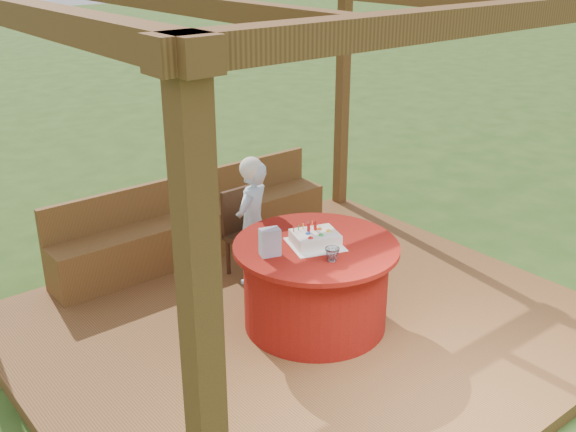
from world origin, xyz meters
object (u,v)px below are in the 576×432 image
object	(u,v)px
birthday_cake	(315,239)
drinking_glass	(332,254)
chair	(245,229)
elderly_woman	(252,220)
table	(316,284)
gift_bag	(270,242)
bench	(196,229)

from	to	relation	value
birthday_cake	drinking_glass	size ratio (longest dim) A/B	4.55
chair	elderly_woman	xyz separation A→B (m)	(-0.05, -0.18, 0.17)
table	gift_bag	distance (m)	0.62
table	chair	xyz separation A→B (m)	(0.11, 1.12, 0.08)
table	gift_bag	world-z (taller)	gift_bag
elderly_woman	drinking_glass	world-z (taller)	elderly_woman
table	elderly_woman	xyz separation A→B (m)	(0.06, 0.94, 0.25)
table	birthday_cake	size ratio (longest dim) A/B	2.61
table	elderly_woman	world-z (taller)	elderly_woman
bench	birthday_cake	size ratio (longest dim) A/B	5.88
gift_bag	chair	bearing A→B (deg)	81.76
table	drinking_glass	bearing A→B (deg)	-109.00
gift_bag	elderly_woman	bearing A→B (deg)	79.66
bench	gift_bag	xyz separation A→B (m)	(-0.37, -1.70, 0.57)
elderly_woman	table	bearing A→B (deg)	-93.54
table	birthday_cake	bearing A→B (deg)	-167.73
table	birthday_cake	world-z (taller)	birthday_cake
birthday_cake	table	bearing A→B (deg)	12.27
bench	gift_bag	world-z (taller)	gift_bag
bench	table	distance (m)	1.78
bench	table	xyz separation A→B (m)	(0.04, -1.78, 0.10)
chair	gift_bag	xyz separation A→B (m)	(-0.51, -1.05, 0.39)
elderly_woman	drinking_glass	bearing A→B (deg)	-97.38
bench	chair	xyz separation A→B (m)	(0.14, -0.66, 0.18)
gift_bag	drinking_glass	world-z (taller)	gift_bag
birthday_cake	elderly_woman	bearing A→B (deg)	85.56
birthday_cake	gift_bag	xyz separation A→B (m)	(-0.39, 0.08, 0.05)
drinking_glass	bench	bearing A→B (deg)	88.22
table	elderly_woman	bearing A→B (deg)	86.46
elderly_woman	birthday_cake	world-z (taller)	elderly_woman
birthday_cake	gift_bag	world-z (taller)	gift_bag
table	birthday_cake	xyz separation A→B (m)	(-0.02, -0.00, 0.41)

